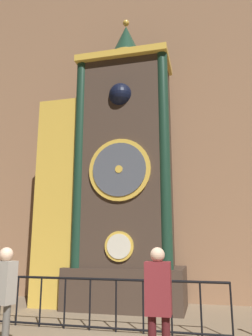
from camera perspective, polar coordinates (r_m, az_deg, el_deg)
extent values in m
cube|color=#936B4C|center=(11.37, 2.60, 12.32)|extent=(24.00, 0.30, 13.02)
cube|color=#423328|center=(9.24, 0.00, -20.07)|extent=(3.12, 1.61, 1.05)
cube|color=#423328|center=(9.45, 0.00, 1.66)|extent=(2.50, 1.40, 6.01)
cube|color=gold|center=(10.46, -0.14, 17.43)|extent=(2.70, 1.54, 0.20)
cylinder|color=gold|center=(8.46, -1.21, -13.47)|extent=(0.75, 0.05, 0.75)
cylinder|color=silver|center=(8.43, -1.26, -13.48)|extent=(0.62, 0.03, 0.62)
cylinder|color=gold|center=(8.65, -1.15, -0.28)|extent=(1.68, 0.07, 1.68)
cylinder|color=#4C515B|center=(8.61, -1.22, -0.22)|extent=(1.45, 0.04, 1.45)
cylinder|color=gold|center=(8.59, -1.26, -0.19)|extent=(0.20, 0.03, 0.20)
cube|color=black|center=(9.81, -0.30, 11.53)|extent=(0.82, 0.42, 0.82)
sphere|color=black|center=(9.43, -0.96, 12.58)|extent=(0.65, 0.65, 0.65)
cylinder|color=#193828|center=(9.24, -8.09, 2.12)|extent=(0.30, 0.30, 6.01)
cylinder|color=#193828|center=(8.67, 6.71, 3.07)|extent=(0.30, 0.30, 6.01)
cylinder|color=gold|center=(10.68, 0.00, 18.32)|extent=(0.93, 0.93, 0.30)
cone|color=#1C3D2C|center=(11.03, 0.00, 21.28)|extent=(0.89, 0.89, 1.03)
sphere|color=gold|center=(11.39, 0.00, 23.92)|extent=(0.20, 0.20, 0.20)
cube|color=brown|center=(9.91, -10.73, -5.49)|extent=(1.21, 1.19, 5.83)
cube|color=gold|center=(9.36, -12.26, -5.02)|extent=(1.27, 0.06, 5.83)
cylinder|color=black|center=(7.88, -18.43, -21.00)|extent=(0.04, 0.04, 0.99)
cylinder|color=black|center=(7.61, -14.66, -21.54)|extent=(0.04, 0.04, 0.99)
cylinder|color=black|center=(7.38, -10.62, -22.02)|extent=(0.04, 0.04, 0.99)
cylinder|color=black|center=(7.18, -6.31, -22.42)|extent=(0.04, 0.04, 0.99)
cylinder|color=black|center=(7.02, -1.75, -22.72)|extent=(0.04, 0.04, 0.99)
cylinder|color=black|center=(6.90, 3.02, -22.89)|extent=(0.04, 0.04, 0.99)
cylinder|color=black|center=(6.82, 7.93, -22.92)|extent=(0.04, 0.04, 0.99)
cylinder|color=black|center=(6.78, 12.93, -22.79)|extent=(0.04, 0.04, 0.99)
cylinder|color=black|center=(6.79, 17.93, -22.51)|extent=(0.04, 0.04, 0.99)
cylinder|color=black|center=(7.03, -3.99, -18.76)|extent=(4.93, 0.05, 0.05)
cylinder|color=black|center=(7.18, -4.12, -26.00)|extent=(4.93, 0.04, 0.04)
cylinder|color=#58554F|center=(5.82, -20.25, -25.21)|extent=(0.11, 0.11, 0.78)
cube|color=gray|center=(5.75, -20.47, -18.14)|extent=(0.38, 0.29, 0.64)
sphere|color=beige|center=(5.72, -20.14, -13.94)|extent=(0.22, 0.22, 0.22)
cube|color=maroon|center=(4.63, 5.62, -20.08)|extent=(0.35, 0.23, 0.68)
sphere|color=beige|center=(4.59, 5.50, -14.80)|extent=(0.20, 0.20, 0.20)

